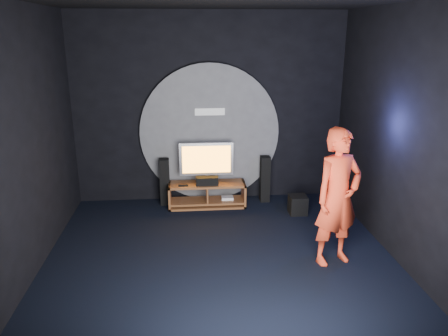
# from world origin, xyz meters

# --- Properties ---
(floor) EXTENTS (5.00, 5.00, 0.00)m
(floor) POSITION_xyz_m (0.00, 0.00, 0.00)
(floor) COLOR black
(floor) RESTS_ON ground
(back_wall) EXTENTS (5.00, 0.04, 3.50)m
(back_wall) POSITION_xyz_m (0.00, 2.50, 1.75)
(back_wall) COLOR black
(back_wall) RESTS_ON ground
(front_wall) EXTENTS (5.00, 0.04, 3.50)m
(front_wall) POSITION_xyz_m (0.00, -2.50, 1.75)
(front_wall) COLOR black
(front_wall) RESTS_ON ground
(left_wall) EXTENTS (0.04, 5.00, 3.50)m
(left_wall) POSITION_xyz_m (-2.50, 0.00, 1.75)
(left_wall) COLOR black
(left_wall) RESTS_ON ground
(right_wall) EXTENTS (0.04, 5.00, 3.50)m
(right_wall) POSITION_xyz_m (2.50, 0.00, 1.75)
(right_wall) COLOR black
(right_wall) RESTS_ON ground
(wall_disc_panel) EXTENTS (2.60, 0.11, 2.60)m
(wall_disc_panel) POSITION_xyz_m (0.00, 2.44, 1.30)
(wall_disc_panel) COLOR #515156
(wall_disc_panel) RESTS_ON ground
(media_console) EXTENTS (1.42, 0.45, 0.45)m
(media_console) POSITION_xyz_m (-0.08, 2.05, 0.19)
(media_console) COLOR brown
(media_console) RESTS_ON ground
(tv) EXTENTS (0.99, 0.22, 0.75)m
(tv) POSITION_xyz_m (-0.09, 2.12, 0.86)
(tv) COLOR #BBBBC3
(tv) RESTS_ON media_console
(center_speaker) EXTENTS (0.40, 0.15, 0.15)m
(center_speaker) POSITION_xyz_m (-0.09, 1.96, 0.53)
(center_speaker) COLOR black
(center_speaker) RESTS_ON media_console
(remote) EXTENTS (0.18, 0.05, 0.02)m
(remote) POSITION_xyz_m (-0.52, 1.93, 0.46)
(remote) COLOR black
(remote) RESTS_ON media_console
(tower_speaker_left) EXTENTS (0.18, 0.20, 0.88)m
(tower_speaker_left) POSITION_xyz_m (-0.87, 2.22, 0.44)
(tower_speaker_left) COLOR black
(tower_speaker_left) RESTS_ON ground
(tower_speaker_right) EXTENTS (0.18, 0.20, 0.88)m
(tower_speaker_right) POSITION_xyz_m (1.03, 2.21, 0.44)
(tower_speaker_right) COLOR black
(tower_speaker_right) RESTS_ON ground
(subwoofer) EXTENTS (0.31, 0.31, 0.34)m
(subwoofer) POSITION_xyz_m (1.51, 1.55, 0.17)
(subwoofer) COLOR black
(subwoofer) RESTS_ON ground
(player) EXTENTS (0.82, 0.66, 1.93)m
(player) POSITION_xyz_m (1.59, -0.16, 0.97)
(player) COLOR #EE3E20
(player) RESTS_ON ground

